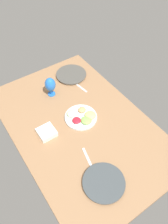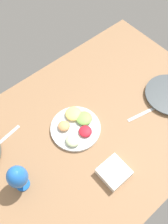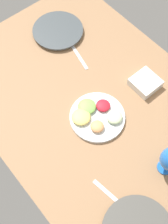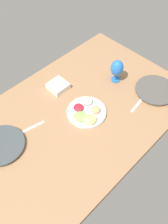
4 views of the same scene
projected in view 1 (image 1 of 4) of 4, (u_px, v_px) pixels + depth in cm
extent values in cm
cube|color=#99704C|center=(79.00, 125.00, 185.20)|extent=(160.00, 104.00, 4.00)
cylinder|color=silver|center=(71.00, 75.00, 221.85)|extent=(27.59, 27.59, 1.59)
cylinder|color=#4E4C47|center=(71.00, 74.00, 220.88)|extent=(29.99, 29.99, 0.95)
cylinder|color=silver|center=(104.00, 183.00, 150.17)|extent=(26.82, 26.82, 1.53)
cylinder|color=#3E4549|center=(104.00, 182.00, 149.23)|extent=(29.15, 29.15, 0.92)
cylinder|color=silver|center=(81.00, 117.00, 186.90)|extent=(27.27, 27.27, 1.80)
ellipsoid|color=#8CC659|center=(86.00, 120.00, 181.89)|extent=(8.93, 8.93, 2.77)
ellipsoid|color=#F9E072|center=(90.00, 115.00, 185.47)|extent=(9.22, 9.22, 2.86)
ellipsoid|color=#F2A566|center=(82.00, 110.00, 189.02)|extent=(6.49, 6.49, 3.03)
ellipsoid|color=beige|center=(71.00, 114.00, 186.34)|extent=(7.70, 7.70, 3.03)
ellipsoid|color=red|center=(77.00, 120.00, 182.14)|extent=(7.06, 7.06, 2.34)
cylinder|color=blue|center=(52.00, 94.00, 205.31)|extent=(6.89, 6.89, 1.00)
cylinder|color=blue|center=(51.00, 92.00, 203.22)|extent=(2.00, 2.00, 4.49)
ellipsoid|color=blue|center=(50.00, 85.00, 196.39)|extent=(9.60, 9.60, 13.39)
cube|color=white|center=(47.00, 132.00, 175.26)|extent=(13.27, 13.27, 4.57)
cube|color=#F9E072|center=(46.00, 131.00, 174.15)|extent=(10.88, 10.88, 1.46)
cube|color=silver|center=(80.00, 87.00, 211.54)|extent=(18.07, 4.31, 0.60)
cube|color=silver|center=(88.00, 158.00, 162.92)|extent=(17.96, 5.68, 0.60)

